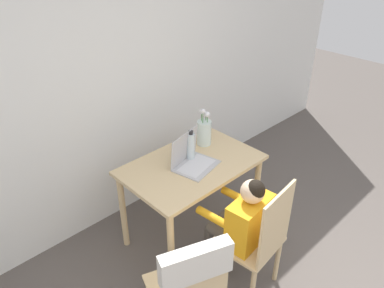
{
  "coord_description": "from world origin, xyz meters",
  "views": [
    {
      "loc": [
        -1.41,
        -0.23,
        2.35
      ],
      "look_at": [
        0.24,
        1.5,
        0.92
      ],
      "focal_mm": 35.0,
      "sensor_mm": 36.0,
      "label": 1
    }
  ],
  "objects": [
    {
      "name": "dining_table",
      "position": [
        0.24,
        1.51,
        0.63
      ],
      "size": [
        1.06,
        0.69,
        0.74
      ],
      "color": "#D6B784",
      "rests_on": "ground_plane"
    },
    {
      "name": "person_seated",
      "position": [
        0.17,
        0.93,
        0.59
      ],
      "size": [
        0.39,
        0.45,
        0.94
      ],
      "rotation": [
        0.0,
        0.0,
        3.25
      ],
      "color": "orange",
      "rests_on": "ground_plane"
    },
    {
      "name": "wall_back",
      "position": [
        0.0,
        2.23,
        1.25
      ],
      "size": [
        6.4,
        0.05,
        2.5
      ],
      "color": "white",
      "rests_on": "ground_plane"
    },
    {
      "name": "water_bottle",
      "position": [
        0.28,
        1.56,
        0.86
      ],
      "size": [
        0.06,
        0.06,
        0.25
      ],
      "color": "silver",
      "rests_on": "dining_table"
    },
    {
      "name": "chair_occupied",
      "position": [
        0.19,
        0.8,
        0.47
      ],
      "size": [
        0.44,
        0.44,
        0.94
      ],
      "rotation": [
        0.0,
        0.0,
        3.25
      ],
      "color": "#D6B784",
      "rests_on": "ground_plane"
    },
    {
      "name": "laptop",
      "position": [
        0.23,
        1.49,
        0.8
      ],
      "size": [
        0.37,
        0.31,
        0.26
      ],
      "rotation": [
        0.0,
        0.0,
        0.22
      ],
      "color": "#B2B2B7",
      "rests_on": "dining_table"
    },
    {
      "name": "flower_vase",
      "position": [
        0.52,
        1.65,
        0.86
      ],
      "size": [
        0.12,
        0.12,
        0.33
      ],
      "color": "silver",
      "rests_on": "dining_table"
    },
    {
      "name": "chair_spare",
      "position": [
        -0.46,
        0.77,
        0.63
      ],
      "size": [
        0.52,
        0.54,
        0.95
      ],
      "rotation": [
        0.0,
        0.0,
        2.79
      ],
      "color": "#D6B784",
      "rests_on": "ground_plane"
    }
  ]
}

